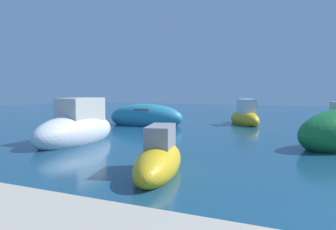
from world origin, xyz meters
name	(u,v)px	position (x,y,z in m)	size (l,w,h in m)	color
moored_boat_1	(76,129)	(-11.18, 4.41, 0.55)	(1.74, 4.47, 2.14)	white
moored_boat_3	(159,159)	(-6.04, 1.46, 0.35)	(1.89, 3.57, 1.42)	gold
moored_boat_4	(245,117)	(-6.22, 14.08, 0.43)	(2.92, 3.63, 1.82)	gold
moored_boat_6	(146,117)	(-11.60, 11.21, 0.46)	(4.76, 2.40, 1.66)	teal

